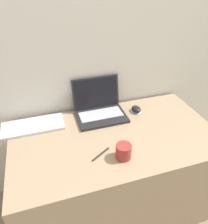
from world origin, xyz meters
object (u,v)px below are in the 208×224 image
drink_cup (123,151)px  pen (101,154)px  laptop (99,108)px  computer_mouse (136,109)px  external_keyboard (33,126)px

drink_cup → pen: drink_cup is taller
laptop → computer_mouse: bearing=-10.4°
drink_cup → external_keyboard: 0.64m
computer_mouse → external_keyboard: computer_mouse is taller
laptop → computer_mouse: size_ratio=3.86×
laptop → pen: (-0.11, -0.39, -0.05)m
computer_mouse → external_keyboard: bearing=177.5°
drink_cup → external_keyboard: bearing=137.3°
laptop → drink_cup: (0.00, -0.45, -0.01)m
laptop → external_keyboard: (-0.46, -0.02, -0.05)m
pen → drink_cup: bearing=-25.8°
drink_cup → computer_mouse: drink_cup is taller
drink_cup → external_keyboard: size_ratio=0.22×
computer_mouse → pen: size_ratio=0.74×
pen → laptop: bearing=74.4°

